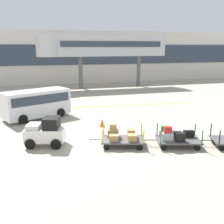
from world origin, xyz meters
name	(u,v)px	position (x,y,z in m)	size (l,w,h in m)	color
ground_plane	(102,142)	(0.00, 0.00, 0.00)	(120.00, 120.00, 0.00)	#A8A08E
apron_lead_line	(111,106)	(3.00, 8.82, 0.00)	(15.27, 0.20, 0.01)	yellow
terminal_building	(60,57)	(0.00, 25.98, 3.74)	(63.91, 2.51, 7.46)	beige
jet_bridge	(98,46)	(4.30, 19.99, 5.28)	(16.44, 3.00, 6.64)	#B7B7BC
baggage_tug	(46,132)	(-3.03, 0.31, 0.75)	(2.33, 1.72, 1.58)	white
baggage_cart_lead	(122,137)	(0.93, -0.83, 0.50)	(3.08, 2.00, 1.14)	#4C4C4F
baggage_cart_middle	(175,137)	(3.69, -1.67, 0.52)	(3.08, 2.00, 1.18)	#4C4C4F
shuttle_van	(36,102)	(-3.49, 6.42, 1.23)	(5.15, 3.74, 2.10)	silver
safety_cone_near	(65,103)	(-1.01, 9.92, 0.28)	(0.36, 0.36, 0.55)	#EA590F
safety_cone_far	(102,123)	(0.72, 2.88, 0.28)	(0.36, 0.36, 0.55)	#EA590F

